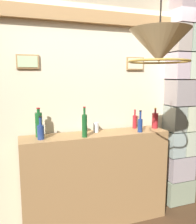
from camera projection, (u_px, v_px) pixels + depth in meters
panelled_rear_partition at (90, 100)px, 2.76m from camera, size 3.15×0.15×2.72m
stone_pillar at (180, 106)px, 3.03m from camera, size 0.40×0.33×2.65m
bar_shelf_unit at (97, 179)px, 2.67m from camera, size 1.66×0.34×1.07m
liquor_bottle_mezcal at (140, 124)px, 2.64m from camera, size 0.05×0.05×0.25m
liquor_bottle_bourbon at (41, 131)px, 2.33m from camera, size 0.07×0.07×0.24m
liquor_bottle_rye at (155, 120)px, 2.83m from camera, size 0.07×0.07×0.25m
liquor_bottle_vodka at (39, 124)px, 2.42m from camera, size 0.07×0.07×0.31m
liquor_bottle_whiskey at (135, 121)px, 2.83m from camera, size 0.05×0.05×0.23m
liquor_bottle_rum at (85, 125)px, 2.42m from camera, size 0.06×0.06×0.32m
glass_tumbler_rocks at (96, 127)px, 2.65m from camera, size 0.07×0.07×0.11m
glass_tumbler_highball at (85, 128)px, 2.66m from camera, size 0.06×0.06×0.08m
pendant_lamp at (159, 47)px, 1.68m from camera, size 0.45×0.45×0.49m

